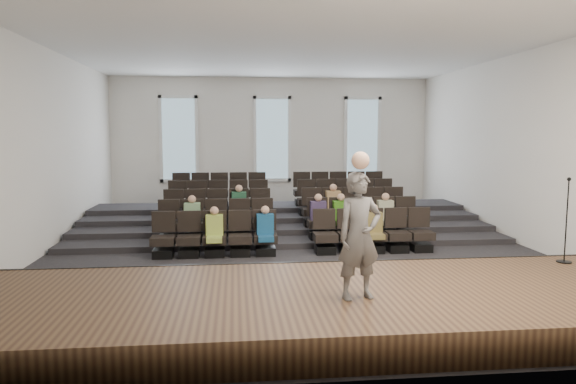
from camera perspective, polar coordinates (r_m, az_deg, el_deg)
The scene contains 14 objects.
ground at distance 13.02m, azimuth 0.53°, elevation -6.34°, with size 14.00×14.00×0.00m, color black.
ceiling at distance 12.88m, azimuth 0.55°, elevation 15.96°, with size 12.00×14.00×0.02m, color white.
wall_back at distance 19.70m, azimuth -1.78°, elevation 5.33°, with size 12.00×0.04×5.00m, color white.
wall_front at distance 5.79m, azimuth 8.41°, elevation 2.60°, with size 12.00×0.04×5.00m, color white.
wall_left at distance 13.43m, azimuth -25.98°, elevation 4.17°, with size 0.04×14.00×5.00m, color white.
wall_right at distance 14.66m, azimuth 24.69°, elevation 4.37°, with size 0.04×14.00×5.00m, color white.
stage at distance 8.10m, azimuth 4.70°, elevation -12.55°, with size 11.80×3.60×0.50m, color #4F3822.
stage_lip at distance 9.76m, azimuth 2.76°, elevation -9.20°, with size 11.80×0.06×0.52m, color black.
risers at distance 16.08m, azimuth -0.75°, elevation -3.17°, with size 11.80×4.80×0.60m.
seating_rows at distance 14.40m, azimuth -0.16°, elevation -2.35°, with size 6.80×4.70×1.67m.
windows at distance 19.63m, azimuth -1.77°, elevation 5.91°, with size 8.44×0.10×3.24m.
audience at distance 13.21m, azimuth 1.00°, elevation -2.56°, with size 5.45×2.64×1.10m.
speaker at distance 7.48m, azimuth 7.92°, elevation -4.85°, with size 0.67×0.44×1.85m, color #524F4E.
mic_stand at distance 10.86m, azimuth 28.45°, elevation -4.45°, with size 0.27×0.27×1.60m.
Camera 1 is at (-1.43, -12.62, 2.88)m, focal length 32.00 mm.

